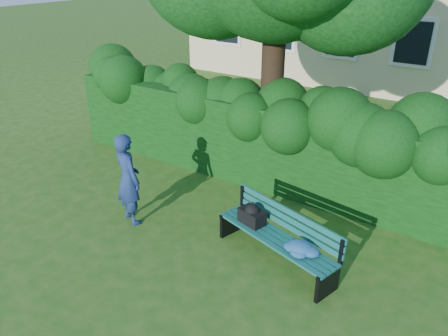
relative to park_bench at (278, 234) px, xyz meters
The scene contains 4 objects.
ground 1.66m from the park_bench, behind, with size 80.00×80.00×0.00m, color #205514.
hedge 2.89m from the park_bench, 123.05° to the left, with size 10.00×1.00×1.80m.
park_bench is the anchor object (origin of this frame).
man_reading 2.90m from the park_bench, behind, with size 0.64×0.42×1.75m, color navy.
Camera 1 is at (4.04, -5.54, 4.52)m, focal length 35.00 mm.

